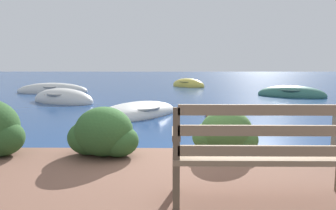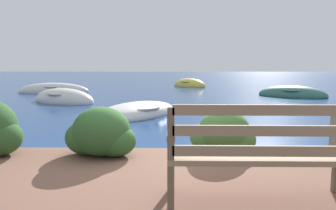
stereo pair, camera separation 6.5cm
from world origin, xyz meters
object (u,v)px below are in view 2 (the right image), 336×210
rowboat_mid (64,100)px  rowboat_distant (189,85)px  rowboat_outer (54,91)px  rowboat_nearest (137,114)px  mooring_buoy (212,114)px  rowboat_far (292,95)px  park_bench (261,151)px

rowboat_mid → rowboat_distant: 8.73m
rowboat_mid → rowboat_outer: 3.88m
rowboat_nearest → rowboat_outer: size_ratio=0.92×
mooring_buoy → rowboat_nearest: bearing=179.4°
rowboat_distant → rowboat_far: bearing=171.0°
rowboat_mid → rowboat_far: rowboat_mid is taller
rowboat_far → rowboat_distant: (-4.07, 5.19, 0.00)m
park_bench → rowboat_outer: (-6.44, 12.38, -0.64)m
park_bench → rowboat_mid: park_bench is taller
park_bench → mooring_buoy: size_ratio=4.14×
park_bench → rowboat_far: (4.20, 10.90, -0.64)m
park_bench → rowboat_distant: (0.13, 16.09, -0.63)m
park_bench → rowboat_distant: 16.10m
rowboat_mid → mooring_buoy: bearing=177.1°
park_bench → rowboat_far: 11.70m
rowboat_outer → mooring_buoy: bearing=-45.0°
rowboat_far → rowboat_outer: bearing=17.5°
rowboat_nearest → rowboat_far: (6.00, 4.89, 0.01)m
rowboat_mid → rowboat_distant: (4.91, 7.21, -0.00)m
rowboat_mid → rowboat_distant: rowboat_mid is taller
rowboat_distant → mooring_buoy: rowboat_distant is taller
rowboat_nearest → rowboat_distant: rowboat_distant is taller
park_bench → rowboat_nearest: (-1.80, 6.01, -0.65)m
park_bench → rowboat_outer: bearing=114.9°
rowboat_mid → mooring_buoy: 5.82m
park_bench → rowboat_outer: 13.97m
rowboat_nearest → mooring_buoy: (2.07, -0.02, 0.01)m
rowboat_mid → park_bench: bearing=145.2°
rowboat_distant → mooring_buoy: 10.10m
rowboat_mid → rowboat_distant: size_ratio=1.25×
park_bench → rowboat_far: size_ratio=0.56×
rowboat_mid → mooring_buoy: size_ratio=7.00×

